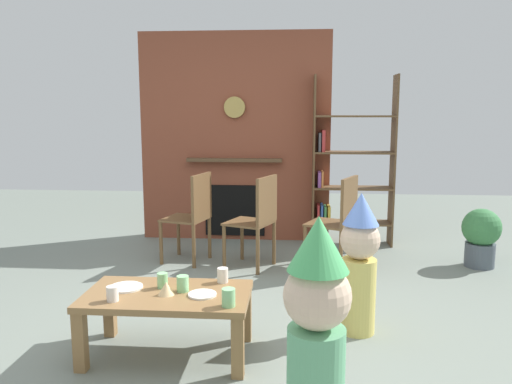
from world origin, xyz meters
The scene contains 18 objects.
ground_plane centered at (0.00, 0.00, 0.00)m, with size 12.00×12.00×0.00m, color gray.
brick_fireplace_feature centered at (-0.26, 2.60, 1.19)m, with size 2.20×0.28×2.40m.
bookshelf centered at (1.03, 2.40, 0.87)m, with size 0.90×0.28×1.90m.
coffee_table centered at (-0.34, -0.38, 0.34)m, with size 1.01×0.56×0.40m.
paper_cup_near_left centered at (-0.62, -0.54, 0.45)m, with size 0.07×0.07×0.09m, color silver.
paper_cup_near_right centered at (0.07, -0.56, 0.46)m, with size 0.08×0.08×0.10m, color #8CD18C.
paper_cup_center centered at (-0.25, -0.35, 0.45)m, with size 0.07×0.07×0.10m, color #8CD18C.
paper_cup_far_left centered at (-0.02, -0.16, 0.45)m, with size 0.07×0.07×0.10m, color silver.
paper_cup_far_right centered at (-0.39, -0.29, 0.45)m, with size 0.07×0.07×0.10m, color #8CD18C.
paper_plate_front centered at (-0.62, -0.32, 0.41)m, with size 0.21×0.21×0.01m, color white.
paper_plate_rear centered at (-0.11, -0.41, 0.41)m, with size 0.17×0.17×0.01m, color white.
birthday_cake_slice centered at (-0.33, -0.41, 0.44)m, with size 0.10×0.10×0.08m, color #EAC68C.
child_with_cone_hat centered at (0.54, -1.20, 0.57)m, with size 0.30×0.30×1.07m.
child_in_pink centered at (0.88, 0.05, 0.51)m, with size 0.27×0.27×0.97m.
dining_chair_left centered at (-0.56, 1.56, 0.51)m, with size 0.49×0.49×0.90m.
dining_chair_middle centered at (0.09, 1.42, 0.51)m, with size 0.52×0.52×0.90m.
dining_chair_right centered at (0.86, 1.43, 0.51)m, with size 0.53×0.53×0.90m.
potted_plant_tall centered at (2.25, 1.63, 0.32)m, with size 0.37×0.37×0.58m.
Camera 1 is at (0.43, -3.26, 1.50)m, focal length 35.20 mm.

